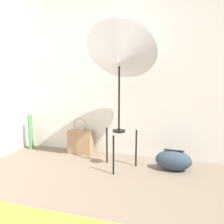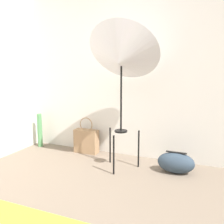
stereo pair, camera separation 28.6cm
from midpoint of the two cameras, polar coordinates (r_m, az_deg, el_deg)
The scene contains 5 objects.
wall_back at distance 3.51m, azimuth 8.77°, elevation 11.01°, with size 8.00×0.05×2.60m.
photo_umbrella at distance 3.05m, azimuth 4.79°, elevation 11.74°, with size 0.86×0.73×1.73m.
tote_bag at distance 3.77m, azimuth -3.44°, elevation -6.28°, with size 0.34×0.14×0.51m.
duffel_bag at distance 3.21m, azimuth 16.29°, elevation -10.59°, with size 0.43×0.24×0.25m.
paper_roll at distance 4.15m, azimuth -13.57°, elevation -3.88°, with size 0.07×0.07×0.52m.
Camera 2 is at (1.03, -0.88, 1.22)m, focal length 42.00 mm.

